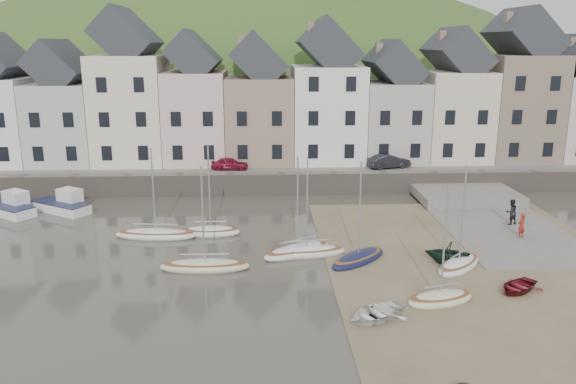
{
  "coord_description": "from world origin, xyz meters",
  "views": [
    {
      "loc": [
        -1.69,
        -30.95,
        12.68
      ],
      "look_at": [
        0.0,
        6.0,
        3.0
      ],
      "focal_mm": 35.83,
      "sensor_mm": 36.0,
      "label": 1
    }
  ],
  "objects_px": {
    "rowboat_red": "(518,286)",
    "person_dark": "(511,212)",
    "sailboat_0": "(156,234)",
    "person_red": "(521,225)",
    "car_right": "(389,161)",
    "rowboat_white": "(375,313)",
    "rowboat_green": "(448,252)",
    "car_left": "(230,164)"
  },
  "relations": [
    {
      "from": "rowboat_red",
      "to": "rowboat_green",
      "type": "bearing_deg",
      "value": 174.3
    },
    {
      "from": "rowboat_white",
      "to": "person_dark",
      "type": "bearing_deg",
      "value": 106.11
    },
    {
      "from": "person_red",
      "to": "car_left",
      "type": "xyz_separation_m",
      "value": [
        -19.98,
        15.09,
        1.21
      ]
    },
    {
      "from": "car_left",
      "to": "car_right",
      "type": "height_order",
      "value": "car_right"
    },
    {
      "from": "sailboat_0",
      "to": "person_dark",
      "type": "bearing_deg",
      "value": 3.38
    },
    {
      "from": "rowboat_red",
      "to": "sailboat_0",
      "type": "bearing_deg",
      "value": -151.85
    },
    {
      "from": "rowboat_white",
      "to": "person_red",
      "type": "xyz_separation_m",
      "value": [
        11.87,
        11.0,
        0.58
      ]
    },
    {
      "from": "rowboat_white",
      "to": "car_right",
      "type": "bearing_deg",
      "value": 134.46
    },
    {
      "from": "rowboat_red",
      "to": "person_dark",
      "type": "height_order",
      "value": "person_dark"
    },
    {
      "from": "rowboat_red",
      "to": "person_dark",
      "type": "bearing_deg",
      "value": 121.88
    },
    {
      "from": "rowboat_white",
      "to": "car_left",
      "type": "bearing_deg",
      "value": 165.22
    },
    {
      "from": "rowboat_red",
      "to": "car_right",
      "type": "xyz_separation_m",
      "value": [
        -1.78,
        23.31,
        1.9
      ]
    },
    {
      "from": "sailboat_0",
      "to": "car_right",
      "type": "height_order",
      "value": "sailboat_0"
    },
    {
      "from": "sailboat_0",
      "to": "person_red",
      "type": "xyz_separation_m",
      "value": [
        24.21,
        -1.36,
        0.69
      ]
    },
    {
      "from": "person_dark",
      "to": "car_right",
      "type": "height_order",
      "value": "car_right"
    },
    {
      "from": "rowboat_green",
      "to": "person_dark",
      "type": "bearing_deg",
      "value": 150.25
    },
    {
      "from": "rowboat_white",
      "to": "car_right",
      "type": "height_order",
      "value": "car_right"
    },
    {
      "from": "rowboat_white",
      "to": "person_red",
      "type": "relative_size",
      "value": 1.82
    },
    {
      "from": "sailboat_0",
      "to": "rowboat_green",
      "type": "bearing_deg",
      "value": -17.09
    },
    {
      "from": "sailboat_0",
      "to": "rowboat_white",
      "type": "relative_size",
      "value": 2.08
    },
    {
      "from": "rowboat_green",
      "to": "car_left",
      "type": "bearing_deg",
      "value": -130.13
    },
    {
      "from": "rowboat_green",
      "to": "rowboat_white",
      "type": "bearing_deg",
      "value": -24.92
    },
    {
      "from": "sailboat_0",
      "to": "rowboat_green",
      "type": "height_order",
      "value": "sailboat_0"
    },
    {
      "from": "rowboat_white",
      "to": "person_red",
      "type": "distance_m",
      "value": 16.2
    },
    {
      "from": "rowboat_white",
      "to": "car_left",
      "type": "relative_size",
      "value": 0.93
    },
    {
      "from": "rowboat_white",
      "to": "car_right",
      "type": "xyz_separation_m",
      "value": [
        6.26,
        26.09,
        1.86
      ]
    },
    {
      "from": "rowboat_red",
      "to": "person_dark",
      "type": "distance_m",
      "value": 11.88
    },
    {
      "from": "rowboat_white",
      "to": "sailboat_0",
      "type": "bearing_deg",
      "value": -167.1
    },
    {
      "from": "rowboat_white",
      "to": "rowboat_red",
      "type": "relative_size",
      "value": 1.14
    },
    {
      "from": "person_red",
      "to": "person_dark",
      "type": "relative_size",
      "value": 0.91
    },
    {
      "from": "rowboat_white",
      "to": "person_red",
      "type": "bearing_deg",
      "value": 100.78
    },
    {
      "from": "person_red",
      "to": "person_dark",
      "type": "height_order",
      "value": "person_dark"
    },
    {
      "from": "person_dark",
      "to": "car_right",
      "type": "xyz_separation_m",
      "value": [
        -6.12,
        12.27,
        1.2
      ]
    },
    {
      "from": "rowboat_red",
      "to": "person_red",
      "type": "bearing_deg",
      "value": 118.35
    },
    {
      "from": "sailboat_0",
      "to": "rowboat_white",
      "type": "xyz_separation_m",
      "value": [
        12.34,
        -12.37,
        0.12
      ]
    },
    {
      "from": "sailboat_0",
      "to": "rowboat_red",
      "type": "bearing_deg",
      "value": -25.17
    },
    {
      "from": "person_red",
      "to": "car_left",
      "type": "relative_size",
      "value": 0.51
    },
    {
      "from": "rowboat_green",
      "to": "car_right",
      "type": "distance_m",
      "value": 19.31
    },
    {
      "from": "person_red",
      "to": "rowboat_green",
      "type": "bearing_deg",
      "value": 3.65
    },
    {
      "from": "person_red",
      "to": "person_dark",
      "type": "xyz_separation_m",
      "value": [
        0.51,
        2.82,
        0.08
      ]
    },
    {
      "from": "person_red",
      "to": "sailboat_0",
      "type": "bearing_deg",
      "value": -33.12
    },
    {
      "from": "rowboat_green",
      "to": "person_dark",
      "type": "xyz_separation_m",
      "value": [
        6.77,
        6.98,
        0.3
      ]
    }
  ]
}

